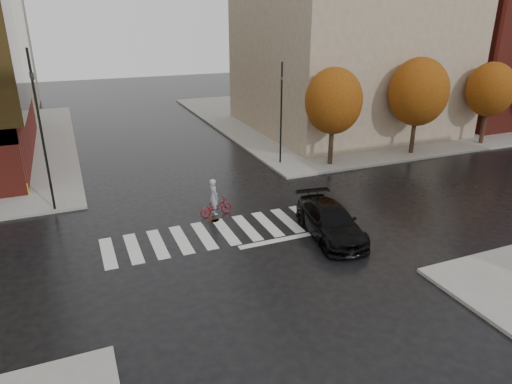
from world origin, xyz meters
TOP-DOWN VIEW (x-y plane):
  - ground at (0.00, 0.00)m, footprint 120.00×120.00m
  - sidewalk_ne at (21.00, 21.00)m, footprint 30.00×30.00m
  - crosswalk at (0.00, 0.50)m, footprint 12.00×3.00m
  - building_ne_tan at (17.00, 17.00)m, footprint 16.00×16.00m
  - building_ne_brick at (33.00, 16.00)m, footprint 14.00×14.00m
  - tree_ne_a at (10.00, 7.40)m, footprint 3.80×3.80m
  - tree_ne_b at (17.00, 7.40)m, footprint 4.20×4.20m
  - tree_ne_c at (24.00, 7.40)m, footprint 3.60×3.60m
  - sedan at (4.41, -1.80)m, footprint 2.82×5.41m
  - cyclist at (0.12, 2.50)m, footprint 1.85×0.86m
  - traffic_light_nw at (-7.61, 6.30)m, footprint 0.25×0.22m
  - traffic_light_ne at (6.96, 9.00)m, footprint 0.17×0.19m
  - fire_hydrant at (-9.07, 9.18)m, footprint 0.25×0.25m
  - manhole at (-0.16, 2.00)m, footprint 0.75×0.75m

SIDE VIEW (x-z plane):
  - ground at x=0.00m, z-range 0.00..0.00m
  - crosswalk at x=0.00m, z-range 0.00..0.01m
  - manhole at x=-0.16m, z-range 0.00..0.01m
  - sidewalk_ne at x=21.00m, z-range 0.00..0.15m
  - fire_hydrant at x=-9.07m, z-range 0.18..0.87m
  - cyclist at x=0.12m, z-range -0.32..1.71m
  - sedan at x=4.41m, z-range 0.00..1.50m
  - traffic_light_ne at x=6.96m, z-range 0.57..7.36m
  - tree_ne_c at x=24.00m, z-range 1.22..7.53m
  - tree_ne_a at x=10.00m, z-range 1.20..7.71m
  - tree_ne_b at x=17.00m, z-range 1.17..8.07m
  - traffic_light_nw at x=-7.61m, z-range 0.84..9.05m
  - building_ne_brick at x=33.00m, z-range 0.15..14.15m
  - building_ne_tan at x=17.00m, z-range 0.15..18.15m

